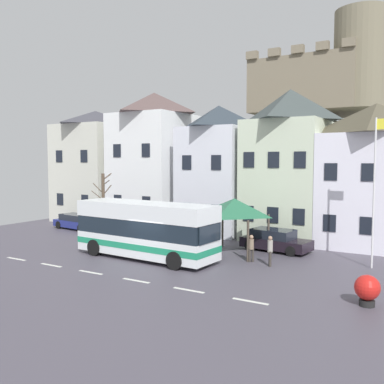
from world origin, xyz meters
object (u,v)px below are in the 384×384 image
at_px(parked_car_00, 275,240).
at_px(pedestrian_00, 251,247).
at_px(hilltop_castle, 312,152).
at_px(townhouse_00, 96,166).
at_px(parked_car_02, 77,222).
at_px(harbour_buoy, 367,289).
at_px(townhouse_02, 218,169).
at_px(townhouse_03, 289,164).
at_px(transit_bus, 146,230).
at_px(bus_shelter, 234,207).
at_px(townhouse_04, 375,176).
at_px(flagpole, 376,183).
at_px(bare_tree_00, 103,202).
at_px(pedestrian_01, 270,249).
at_px(public_bench, 277,243).
at_px(parked_car_01, 140,228).
at_px(townhouse_01, 155,160).

relative_size(parked_car_00, pedestrian_00, 2.93).
height_order(hilltop_castle, pedestrian_00, hilltop_castle).
distance_m(townhouse_00, parked_car_02, 7.46).
bearing_deg(townhouse_00, harbour_buoy, -26.06).
bearing_deg(townhouse_00, pedestrian_00, -23.26).
bearing_deg(townhouse_02, parked_car_00, -35.14).
bearing_deg(townhouse_00, townhouse_03, 0.61).
height_order(transit_bus, bus_shelter, bus_shelter).
bearing_deg(pedestrian_00, parked_car_00, 87.95).
distance_m(townhouse_04, flagpole, 6.18).
height_order(hilltop_castle, harbour_buoy, hilltop_castle).
xyz_separation_m(hilltop_castle, bare_tree_00, (-8.49, -29.38, -4.34)).
bearing_deg(parked_car_02, bus_shelter, 0.90).
relative_size(townhouse_02, flagpole, 1.26).
relative_size(townhouse_00, transit_bus, 1.15).
relative_size(townhouse_02, transit_bus, 1.11).
bearing_deg(pedestrian_01, transit_bus, -164.48).
xyz_separation_m(parked_car_00, pedestrian_01, (1.16, -4.02, 0.26)).
relative_size(pedestrian_00, pedestrian_01, 0.93).
xyz_separation_m(hilltop_castle, public_bench, (5.62, -28.50, -6.39)).
bearing_deg(parked_car_01, townhouse_01, 121.07).
height_order(townhouse_00, parked_car_00, townhouse_00).
distance_m(townhouse_04, public_bench, 8.06).
xyz_separation_m(hilltop_castle, parked_car_01, (-5.01, -29.12, -6.17)).
bearing_deg(parked_car_01, hilltop_castle, 85.96).
relative_size(townhouse_01, public_bench, 7.39).
relative_size(townhouse_00, pedestrian_01, 6.30).
distance_m(pedestrian_00, flagpole, 7.58).
distance_m(bus_shelter, parked_car_02, 15.88).
bearing_deg(townhouse_02, pedestrian_01, -48.29).
bearing_deg(townhouse_02, hilltop_castle, 87.73).
relative_size(townhouse_01, bus_shelter, 3.29).
height_order(parked_car_00, public_bench, parked_car_00).
distance_m(townhouse_04, pedestrian_00, 10.51).
height_order(townhouse_01, parked_car_01, townhouse_01).
bearing_deg(parked_car_01, parked_car_00, 8.41).
height_order(hilltop_castle, bus_shelter, hilltop_castle).
xyz_separation_m(pedestrian_00, pedestrian_01, (1.29, -0.41, 0.06)).
bearing_deg(bare_tree_00, pedestrian_00, -11.63).
xyz_separation_m(townhouse_04, bus_shelter, (-7.23, -6.52, -1.89)).
bearing_deg(bare_tree_00, pedestrian_01, -12.14).
distance_m(townhouse_02, flagpole, 14.09).
height_order(parked_car_00, parked_car_02, parked_car_00).
bearing_deg(townhouse_03, townhouse_04, -6.50).
bearing_deg(pedestrian_00, townhouse_01, 146.42).
relative_size(hilltop_castle, parked_car_02, 8.66).
xyz_separation_m(townhouse_00, pedestrian_00, (20.03, -8.61, -4.44)).
relative_size(townhouse_03, transit_bus, 1.21).
xyz_separation_m(parked_car_00, public_bench, (0.06, 0.13, -0.21)).
distance_m(hilltop_castle, transit_bus, 35.00).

